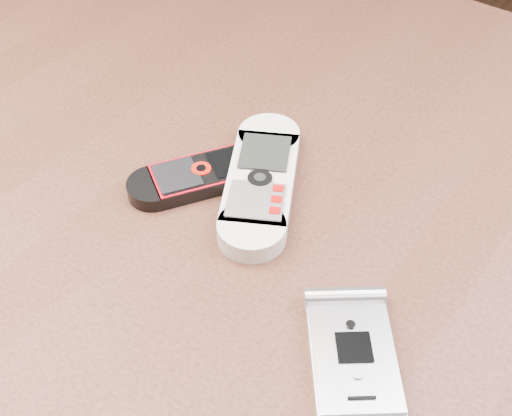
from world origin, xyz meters
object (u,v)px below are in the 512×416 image
(nokia_white, at_px, (261,181))
(motorola_razr, at_px, (354,357))
(nokia_black_red, at_px, (212,173))
(table, at_px, (251,301))

(nokia_white, relative_size, motorola_razr, 1.52)
(nokia_white, bearing_deg, nokia_black_red, 170.42)
(nokia_black_red, distance_m, motorola_razr, 0.19)
(table, xyz_separation_m, nokia_white, (-0.01, 0.03, 0.11))
(motorola_razr, bearing_deg, nokia_white, 107.62)
(nokia_white, height_order, nokia_black_red, nokia_white)
(motorola_razr, bearing_deg, nokia_black_red, 117.18)
(table, height_order, nokia_white, nokia_white)
(table, height_order, motorola_razr, motorola_razr)
(table, relative_size, motorola_razr, 11.77)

